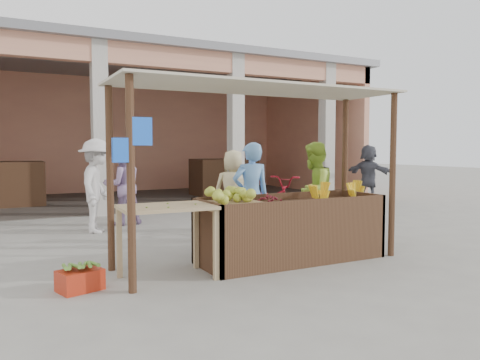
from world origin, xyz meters
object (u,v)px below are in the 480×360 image
side_table (167,217)px  motorcycle (268,203)px  vendor_blue (251,192)px  vendor_green (314,189)px  red_crate (80,280)px  fruit_stall (291,232)px

side_table → motorcycle: 3.47m
side_table → vendor_blue: 2.05m
vendor_green → motorcycle: vendor_green is taller
red_crate → vendor_green: vendor_green is taller
vendor_blue → vendor_green: bearing=-176.7°
side_table → red_crate: 1.19m
vendor_blue → red_crate: bearing=28.1°
red_crate → side_table: bearing=-16.8°
fruit_stall → vendor_green: 1.49m
vendor_blue → fruit_stall: bearing=102.2°
motorcycle → red_crate: bearing=99.4°
side_table → fruit_stall: bearing=5.2°
red_crate → motorcycle: bearing=13.4°
vendor_blue → side_table: bearing=38.5°
side_table → red_crate: (-1.01, -0.00, -0.63)m
fruit_stall → vendor_green: vendor_green is taller
fruit_stall → vendor_blue: size_ratio=1.47×
side_table → motorcycle: bearing=40.8°
fruit_stall → vendor_green: bearing=40.7°
red_crate → motorcycle: motorcycle is taller
side_table → vendor_blue: (1.74, 1.09, 0.14)m
fruit_stall → side_table: size_ratio=2.32×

